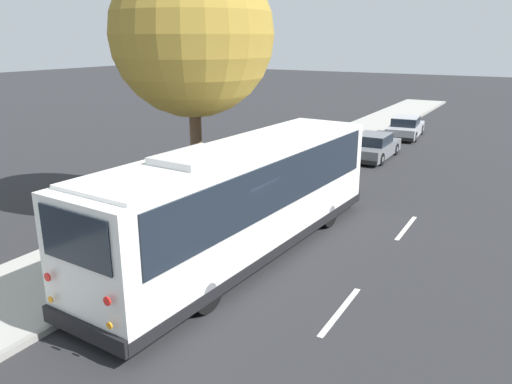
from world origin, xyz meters
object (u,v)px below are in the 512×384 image
object	(u,v)px
sign_post_far	(103,254)
street_tree	(194,23)
sign_post_near	(47,278)
parked_sedan_silver	(405,128)
parked_sedan_gray	(373,147)
shuttle_bus	(244,194)

from	to	relation	value
sign_post_far	street_tree	bearing A→B (deg)	12.23
street_tree	sign_post_near	xyz separation A→B (m)	(-7.25, -1.23, -5.39)
parked_sedan_silver	sign_post_near	xyz separation A→B (m)	(-25.27, 1.41, 0.39)
parked_sedan_gray	street_tree	xyz separation A→B (m)	(-11.38, 2.64, 5.79)
parked_sedan_silver	street_tree	world-z (taller)	street_tree
parked_sedan_silver	sign_post_far	size ratio (longest dim) A/B	3.00
street_tree	sign_post_near	world-z (taller)	street_tree
sign_post_near	sign_post_far	world-z (taller)	sign_post_near
parked_sedan_gray	street_tree	distance (m)	13.04
parked_sedan_gray	sign_post_near	bearing A→B (deg)	175.59
street_tree	sign_post_near	bearing A→B (deg)	-170.39
shuttle_bus	sign_post_far	distance (m)	4.07
parked_sedan_gray	shuttle_bus	bearing A→B (deg)	-178.12
sign_post_near	shuttle_bus	bearing A→B (deg)	-20.21
parked_sedan_silver	street_tree	size ratio (longest dim) A/B	0.49
sign_post_near	sign_post_far	bearing A→B (deg)	0.00
sign_post_near	sign_post_far	size ratio (longest dim) A/B	1.07
shuttle_bus	sign_post_near	world-z (taller)	shuttle_bus
parked_sedan_silver	sign_post_near	size ratio (longest dim) A/B	2.81
shuttle_bus	parked_sedan_gray	distance (m)	13.60
parked_sedan_silver	sign_post_near	world-z (taller)	sign_post_near
shuttle_bus	parked_sedan_gray	bearing A→B (deg)	5.10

